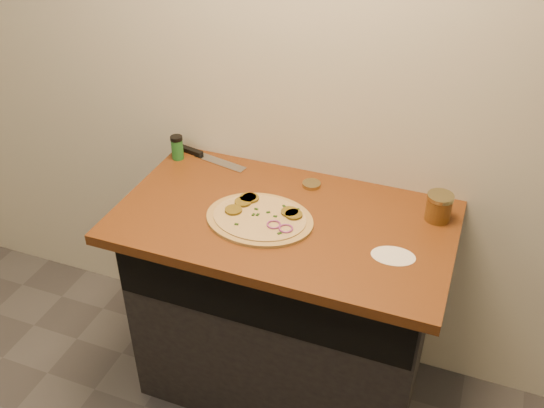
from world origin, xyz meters
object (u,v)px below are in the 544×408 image
at_px(salsa_jar, 439,207).
at_px(spice_shaker, 177,147).
at_px(chefs_knife, 204,156).
at_px(pizza, 260,218).

distance_m(salsa_jar, spice_shaker, 1.06).
bearing_deg(chefs_knife, spice_shaker, -154.44).
bearing_deg(spice_shaker, chefs_knife, 25.56).
height_order(chefs_knife, spice_shaker, spice_shaker).
height_order(salsa_jar, spice_shaker, same).
bearing_deg(pizza, salsa_jar, 21.40).
bearing_deg(salsa_jar, spice_shaker, 177.09).
relative_size(pizza, salsa_jar, 3.81).
bearing_deg(spice_shaker, salsa_jar, -2.91).
xyz_separation_m(pizza, salsa_jar, (0.58, 0.23, 0.04)).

